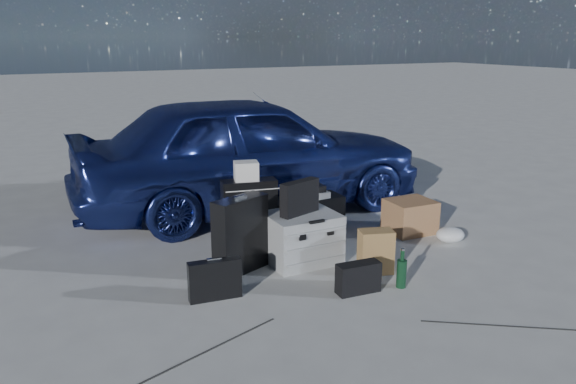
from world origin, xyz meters
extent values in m
plane|color=beige|center=(0.00, 0.00, 0.00)|extent=(60.00, 60.00, 0.00)
imported|color=#2B3B95|center=(0.29, 2.28, 0.67)|extent=(4.01, 1.79, 1.34)
cube|color=#999C9E|center=(0.04, 0.62, 0.22)|extent=(0.61, 0.50, 0.44)
cube|color=black|center=(0.02, 0.63, 0.59)|extent=(0.40, 0.21, 0.29)
cube|color=black|center=(-0.91, 0.27, 0.16)|extent=(0.41, 0.14, 0.31)
cube|color=black|center=(-0.52, 0.67, 0.32)|extent=(0.53, 0.34, 0.65)
cube|color=black|center=(-0.17, 1.26, 0.31)|extent=(0.55, 0.29, 0.62)
cube|color=silver|center=(-0.19, 1.28, 0.71)|extent=(0.26, 0.23, 0.18)
cube|color=black|center=(0.46, 1.27, 0.18)|extent=(0.74, 0.34, 0.37)
cube|color=silver|center=(0.47, 1.26, 0.40)|extent=(0.38, 0.30, 0.06)
cube|color=black|center=(0.47, 1.26, 0.46)|extent=(0.31, 0.23, 0.06)
cube|color=#8C5E3D|center=(0.47, 0.10, 0.19)|extent=(0.32, 0.25, 0.37)
cube|color=#9B6843|center=(1.39, 0.77, 0.17)|extent=(0.47, 0.41, 0.33)
ellipsoid|color=silver|center=(1.55, 0.36, 0.08)|extent=(0.34, 0.32, 0.15)
cube|color=black|center=(0.12, -0.15, 0.12)|extent=(0.36, 0.16, 0.24)
cylinder|color=black|center=(0.48, -0.23, 0.16)|extent=(0.08, 0.08, 0.31)
camera|label=1|loc=(-2.24, -3.45, 1.93)|focal=35.00mm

